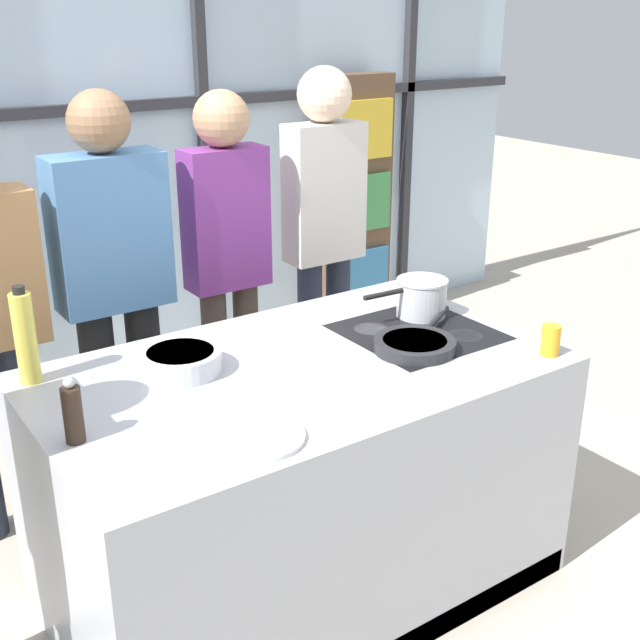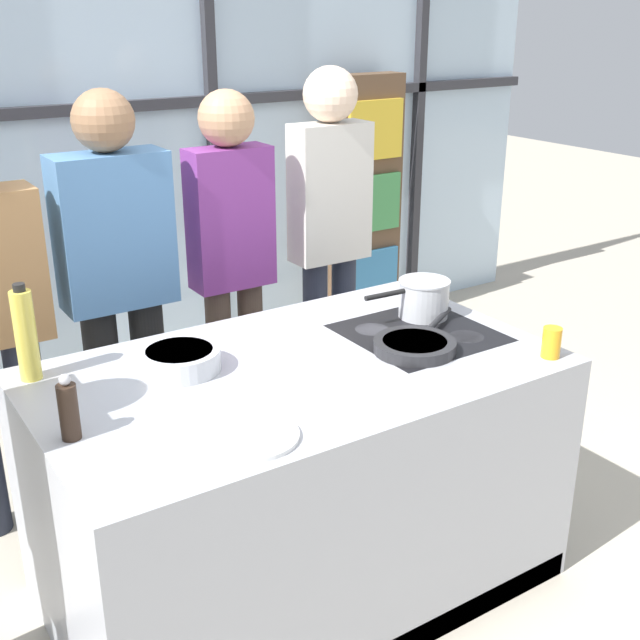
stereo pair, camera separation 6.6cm
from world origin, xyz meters
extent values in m
plane|color=#BCB29E|center=(0.00, 0.00, 0.00)|extent=(18.00, 18.00, 0.00)
cube|color=silver|center=(0.00, 2.20, 1.40)|extent=(6.40, 0.04, 2.80)
cube|color=#2D2D33|center=(0.00, 2.15, 1.54)|extent=(6.40, 0.06, 0.06)
cube|color=#2D2D33|center=(0.77, 2.15, 1.40)|extent=(0.06, 0.06, 2.80)
cube|color=#2D2D33|center=(2.30, 2.15, 1.40)|extent=(0.06, 0.06, 2.80)
cube|color=brown|center=(1.78, 2.02, 0.83)|extent=(0.48, 0.16, 1.66)
cube|color=teal|center=(1.78, 1.93, 0.36)|extent=(0.40, 0.03, 0.36)
cube|color=#3D8447|center=(1.78, 1.93, 0.86)|extent=(0.40, 0.03, 0.36)
cube|color=gold|center=(1.78, 1.93, 1.32)|extent=(0.40, 0.03, 0.36)
cube|color=#A8AAB2|center=(0.00, 0.00, 0.45)|extent=(1.76, 1.04, 0.90)
cube|color=black|center=(0.54, 0.00, 0.89)|extent=(0.52, 0.52, 0.01)
cylinder|color=#38383D|center=(0.41, -0.12, 0.89)|extent=(0.13, 0.13, 0.01)
cylinder|color=#38383D|center=(0.66, -0.12, 0.89)|extent=(0.13, 0.13, 0.01)
cylinder|color=#38383D|center=(0.41, 0.12, 0.89)|extent=(0.13, 0.13, 0.01)
cylinder|color=#38383D|center=(0.66, 0.12, 0.89)|extent=(0.13, 0.13, 0.01)
cylinder|color=#232838|center=(-0.69, 0.97, 0.41)|extent=(0.15, 0.15, 0.82)
cylinder|color=black|center=(-0.16, 0.97, 0.44)|extent=(0.15, 0.15, 0.88)
cylinder|color=black|center=(-0.37, 0.97, 0.44)|extent=(0.15, 0.15, 0.88)
cube|color=#4C7AAD|center=(-0.26, 0.97, 1.19)|extent=(0.46, 0.21, 0.63)
sphere|color=#8C6647|center=(-0.26, 0.97, 1.63)|extent=(0.25, 0.25, 0.25)
cylinder|color=#47382D|center=(0.35, 0.97, 0.43)|extent=(0.12, 0.12, 0.86)
cylinder|color=#47382D|center=(0.18, 0.97, 0.43)|extent=(0.12, 0.12, 0.86)
cube|color=#7A3384|center=(0.26, 0.97, 1.17)|extent=(0.37, 0.17, 0.62)
sphere|color=tan|center=(0.26, 0.97, 1.60)|extent=(0.24, 0.24, 0.24)
cylinder|color=#232838|center=(0.88, 0.97, 0.45)|extent=(0.12, 0.12, 0.90)
cylinder|color=#232838|center=(0.71, 0.97, 0.45)|extent=(0.12, 0.12, 0.90)
cube|color=beige|center=(0.79, 0.97, 1.22)|extent=(0.38, 0.17, 0.65)
sphere|color=beige|center=(0.79, 0.97, 1.67)|extent=(0.25, 0.25, 0.25)
cylinder|color=#232326|center=(0.41, -0.12, 0.92)|extent=(0.29, 0.29, 0.04)
cylinder|color=#B26B2D|center=(0.41, -0.12, 0.94)|extent=(0.23, 0.23, 0.01)
cylinder|color=#232326|center=(0.64, 0.01, 0.93)|extent=(0.21, 0.14, 0.02)
cylinder|color=silver|center=(0.66, 0.12, 0.97)|extent=(0.19, 0.19, 0.15)
cylinder|color=silver|center=(0.66, 0.12, 1.04)|extent=(0.20, 0.20, 0.01)
cylinder|color=black|center=(0.48, 0.14, 1.02)|extent=(0.18, 0.03, 0.02)
cylinder|color=white|center=(-0.37, -0.35, 0.91)|extent=(0.28, 0.28, 0.01)
cylinder|color=silver|center=(-0.34, 0.18, 0.94)|extent=(0.27, 0.27, 0.07)
cylinder|color=#4C4C51|center=(-0.34, 0.18, 0.97)|extent=(0.22, 0.22, 0.01)
cylinder|color=#E0CC4C|center=(-0.78, 0.39, 1.05)|extent=(0.07, 0.07, 0.30)
cylinder|color=black|center=(-0.78, 0.39, 1.21)|extent=(0.04, 0.04, 0.02)
cylinder|color=#332319|center=(-0.79, -0.07, 0.98)|extent=(0.06, 0.06, 0.17)
sphere|color=#B2B2B7|center=(-0.79, -0.07, 1.08)|extent=(0.03, 0.03, 0.03)
cylinder|color=orange|center=(0.78, -0.42, 0.95)|extent=(0.07, 0.07, 0.11)
camera|label=1|loc=(-1.35, -2.08, 2.04)|focal=45.00mm
camera|label=2|loc=(-1.29, -2.12, 2.04)|focal=45.00mm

